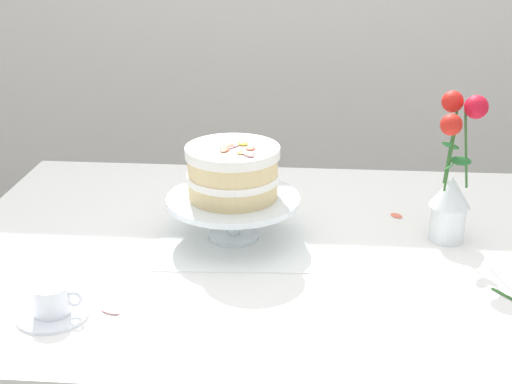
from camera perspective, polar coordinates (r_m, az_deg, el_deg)
dining_table at (r=1.53m, az=1.20°, el=-7.80°), size 1.40×1.00×0.74m
linen_napkin at (r=1.53m, az=-1.86°, el=-3.80°), size 0.34×0.34×0.00m
cake_stand at (r=1.50m, az=-1.89°, el=-0.99°), size 0.29×0.29×0.10m
layer_cake at (r=1.47m, az=-1.93°, el=1.69°), size 0.20×0.20×0.12m
flower_vase at (r=1.53m, az=15.86°, el=0.58°), size 0.10×0.10×0.33m
teacup at (r=1.29m, az=-16.45°, el=-8.85°), size 0.13×0.13×0.06m
loose_petal_0 at (r=1.73m, az=-1.20°, el=-0.64°), size 0.04×0.05×0.00m
loose_petal_1 at (r=1.29m, az=-11.93°, el=-9.55°), size 0.05×0.03×0.01m
loose_petal_2 at (r=1.68m, az=11.51°, el=-1.91°), size 0.04×0.04×0.00m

